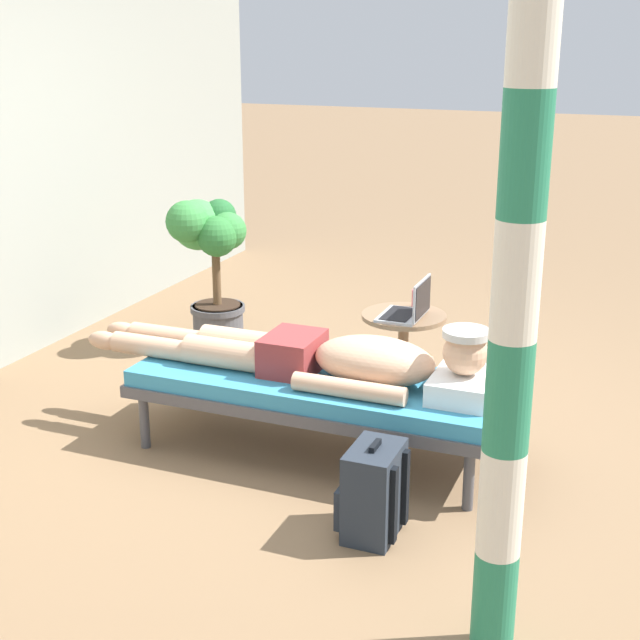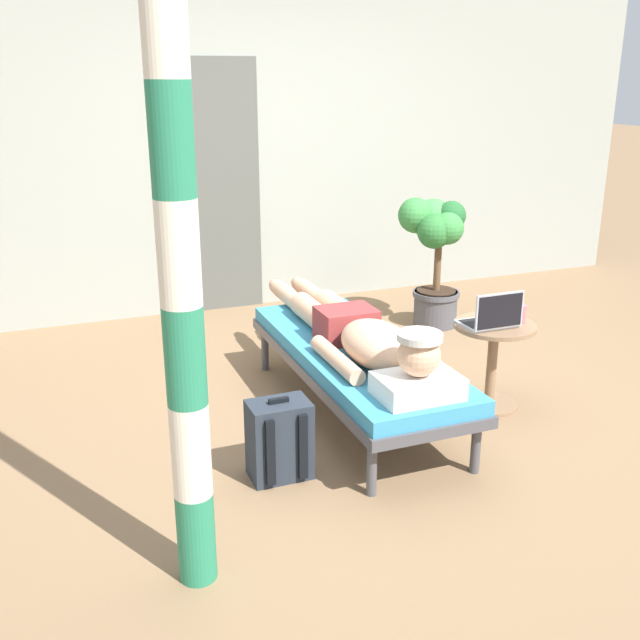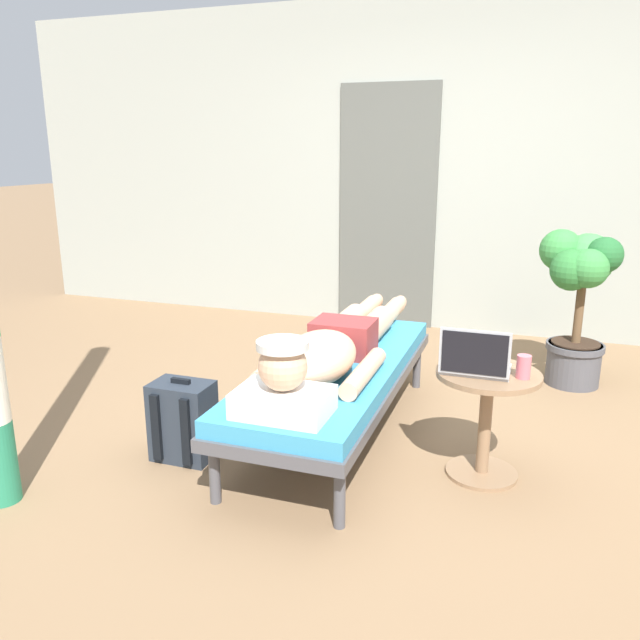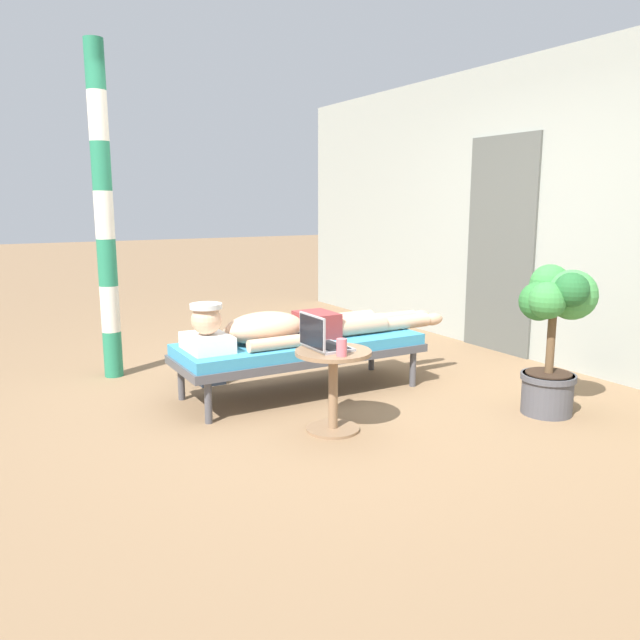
# 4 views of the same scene
# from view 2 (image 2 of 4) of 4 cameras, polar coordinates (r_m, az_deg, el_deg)

# --- Properties ---
(ground_plane) EXTENTS (40.00, 40.00, 0.00)m
(ground_plane) POSITION_cam_2_polar(r_m,az_deg,el_deg) (4.51, 4.96, -6.61)
(ground_plane) COLOR #846647
(house_wall_back) EXTENTS (7.60, 0.20, 2.70)m
(house_wall_back) POSITION_cam_2_polar(r_m,az_deg,el_deg) (6.27, -6.38, 13.31)
(house_wall_back) COLOR #999E93
(house_wall_back) RESTS_ON ground
(house_door_panel) EXTENTS (0.84, 0.03, 2.04)m
(house_door_panel) POSITION_cam_2_polar(r_m,az_deg,el_deg) (6.13, -8.56, 10.00)
(house_door_panel) COLOR #545651
(house_door_panel) RESTS_ON ground
(lounge_chair) EXTENTS (0.67, 1.88, 0.42)m
(lounge_chair) POSITION_cam_2_polar(r_m,az_deg,el_deg) (4.26, 2.75, -3.02)
(lounge_chair) COLOR #4C4C51
(lounge_chair) RESTS_ON ground
(person_reclining) EXTENTS (0.53, 2.17, 0.33)m
(person_reclining) POSITION_cam_2_polar(r_m,az_deg,el_deg) (4.15, 3.15, -1.10)
(person_reclining) COLOR white
(person_reclining) RESTS_ON lounge_chair
(side_table) EXTENTS (0.48, 0.48, 0.52)m
(side_table) POSITION_cam_2_polar(r_m,az_deg,el_deg) (4.48, 13.24, -2.31)
(side_table) COLOR #8C6B4C
(side_table) RESTS_ON ground
(laptop) EXTENTS (0.31, 0.24, 0.23)m
(laptop) POSITION_cam_2_polar(r_m,az_deg,el_deg) (4.33, 13.18, 0.15)
(laptop) COLOR #A5A8AD
(laptop) RESTS_ON side_table
(drink_glass) EXTENTS (0.06, 0.06, 0.11)m
(drink_glass) POSITION_cam_2_polar(r_m,az_deg,el_deg) (4.46, 15.26, 0.47)
(drink_glass) COLOR #D86672
(drink_glass) RESTS_ON side_table
(backpack) EXTENTS (0.30, 0.26, 0.42)m
(backpack) POSITION_cam_2_polar(r_m,az_deg,el_deg) (3.68, -3.18, -9.26)
(backpack) COLOR #262D38
(backpack) RESTS_ON ground
(potted_plant) EXTENTS (0.51, 0.52, 1.01)m
(potted_plant) POSITION_cam_2_polar(r_m,az_deg,el_deg) (5.82, 8.86, 5.75)
(potted_plant) COLOR #4C4C51
(potted_plant) RESTS_ON ground
(porch_post) EXTENTS (0.15, 0.15, 2.65)m
(porch_post) POSITION_cam_2_polar(r_m,az_deg,el_deg) (2.58, -10.90, 5.10)
(porch_post) COLOR #267F59
(porch_post) RESTS_ON ground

